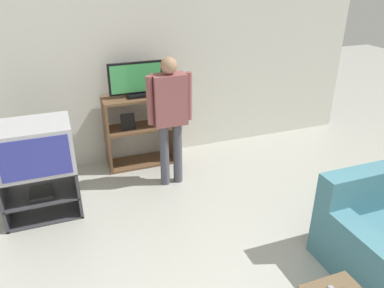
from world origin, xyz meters
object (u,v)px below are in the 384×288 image
television_main (35,147)px  media_shelf (140,130)px  tv_stand (42,191)px  person_standing_adult (170,111)px  television_flat (136,81)px

television_main → media_shelf: size_ratio=0.76×
television_main → tv_stand: bearing=143.7°
tv_stand → person_standing_adult: bearing=4.6°
tv_stand → person_standing_adult: (1.49, 0.12, 0.67)m
tv_stand → television_main: 0.53m
tv_stand → television_flat: bearing=30.9°
television_main → media_shelf: television_main is taller
television_flat → person_standing_adult: 0.70m
media_shelf → television_flat: bearing=161.6°
television_main → person_standing_adult: (1.47, 0.14, 0.15)m
media_shelf → tv_stand: bearing=-149.3°
tv_stand → media_shelf: (1.25, 0.74, 0.21)m
television_flat → person_standing_adult: size_ratio=0.43×
tv_stand → television_flat: television_flat is taller
tv_stand → television_main: bearing=-36.3°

